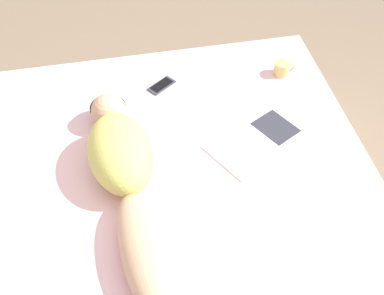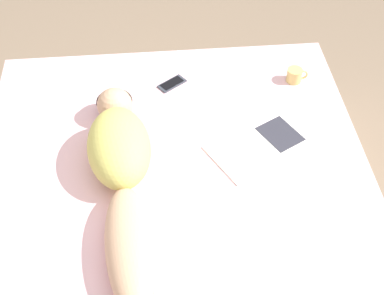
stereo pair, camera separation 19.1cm
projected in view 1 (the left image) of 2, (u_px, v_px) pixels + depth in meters
The scene contains 6 objects.
ground_plane at pixel (181, 234), 2.83m from camera, with size 12.00×12.00×0.00m, color #7A6651.
bed at pixel (180, 208), 2.66m from camera, with size 1.92×2.01×0.46m.
person at pixel (125, 174), 2.38m from camera, with size 0.33×1.27×0.24m.
open_magazine at pixel (259, 139), 2.67m from camera, with size 0.58×0.50×0.01m.
coffee_mug at pixel (282, 68), 2.99m from camera, with size 0.12×0.08×0.08m.
cell_phone at pixel (162, 85), 2.94m from camera, with size 0.17×0.15×0.01m.
Camera 1 is at (-0.26, -1.57, 2.38)m, focal length 50.00 mm.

